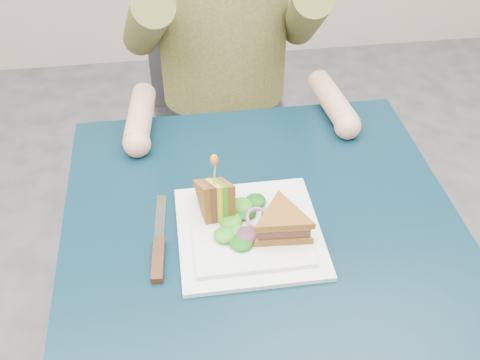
{
  "coord_description": "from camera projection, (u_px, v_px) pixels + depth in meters",
  "views": [
    {
      "loc": [
        -0.15,
        -0.74,
        1.48
      ],
      "look_at": [
        -0.04,
        0.02,
        0.82
      ],
      "focal_mm": 42.0,
      "sensor_mm": 36.0,
      "label": 1
    }
  ],
  "objects": [
    {
      "name": "table",
      "position": [
        262.0,
        250.0,
        1.11
      ],
      "size": [
        0.75,
        0.75,
        0.73
      ],
      "color": "black",
      "rests_on": "ground"
    },
    {
      "name": "knife",
      "position": [
        159.0,
        252.0,
        0.99
      ],
      "size": [
        0.03,
        0.22,
        0.02
      ],
      "color": "silver",
      "rests_on": "table"
    },
    {
      "name": "onion_ring",
      "position": [
        257.0,
        218.0,
        1.02
      ],
      "size": [
        0.04,
        0.04,
        0.02
      ],
      "primitive_type": "torus",
      "rotation": [
        0.44,
        0.0,
        0.0
      ],
      "color": "#9E4C7A",
      "rests_on": "plate"
    },
    {
      "name": "plate",
      "position": [
        249.0,
        231.0,
        1.03
      ],
      "size": [
        0.26,
        0.26,
        0.02
      ],
      "color": "white",
      "rests_on": "table"
    },
    {
      "name": "sandwich_upright",
      "position": [
        216.0,
        199.0,
        1.03
      ],
      "size": [
        0.08,
        0.12,
        0.12
      ],
      "color": "brown",
      "rests_on": "plate"
    },
    {
      "name": "toothpick_frill",
      "position": [
        214.0,
        160.0,
        0.97
      ],
      "size": [
        0.01,
        0.01,
        0.02
      ],
      "primitive_type": "ellipsoid",
      "color": "orange",
      "rests_on": "sandwich_upright"
    },
    {
      "name": "chair",
      "position": [
        221.0,
        99.0,
        1.73
      ],
      "size": [
        0.42,
        0.4,
        0.93
      ],
      "color": "#47474C",
      "rests_on": "ground"
    },
    {
      "name": "sandwich_flat",
      "position": [
        282.0,
        223.0,
        0.99
      ],
      "size": [
        0.13,
        0.13,
        0.05
      ],
      "color": "brown",
      "rests_on": "plate"
    },
    {
      "name": "toothpick",
      "position": [
        215.0,
        172.0,
        0.98
      ],
      "size": [
        0.01,
        0.01,
        0.06
      ],
      "primitive_type": "cylinder",
      "rotation": [
        0.14,
        0.07,
        0.0
      ],
      "color": "tan",
      "rests_on": "sandwich_upright"
    },
    {
      "name": "fork",
      "position": [
        202.0,
        224.0,
        1.05
      ],
      "size": [
        0.07,
        0.17,
        0.01
      ],
      "color": "silver",
      "rests_on": "table"
    },
    {
      "name": "lettuce_spill",
      "position": [
        251.0,
        218.0,
        1.02
      ],
      "size": [
        0.15,
        0.13,
        0.02
      ],
      "primitive_type": null,
      "color": "#337A14",
      "rests_on": "plate"
    }
  ]
}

